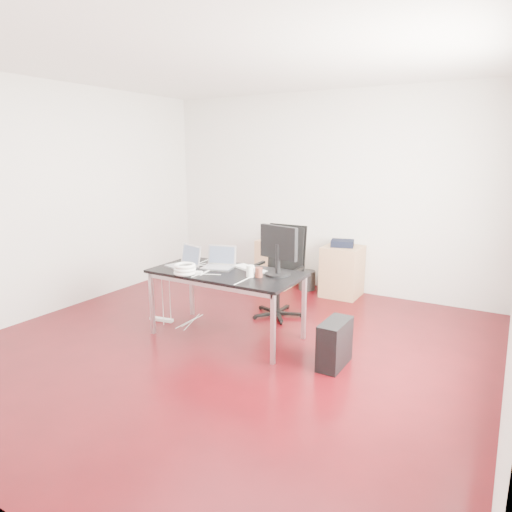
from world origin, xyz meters
The scene contains 18 objects.
room_shell centered at (0.04, 0.00, 1.40)m, with size 5.00×5.00×5.00m.
desk centered at (-0.17, 0.21, 0.68)m, with size 1.60×0.80×0.73m.
office_chair centered at (0.01, 1.13, 0.61)m, with size 0.48×0.50×1.08m.
filing_cabinet_left centered at (-0.61, 2.23, 0.35)m, with size 0.50×0.50×0.70m, color #A67953.
filing_cabinet_right centered at (0.41, 2.23, 0.35)m, with size 0.50×0.50×0.70m, color #A67953.
pc_tower centered at (1.10, 0.12, 0.22)m, with size 0.20×0.45×0.44m, color black.
wastebasket centered at (-0.12, 2.25, 0.14)m, with size 0.24×0.24×0.28m, color black.
power_strip centered at (-1.10, 0.20, 0.02)m, with size 0.30×0.06×0.04m, color white.
laptop_left centered at (-0.68, 0.16, 0.79)m, with size 0.39×0.33×0.23m.
laptop_right centered at (-0.33, 0.32, 0.79)m, with size 0.38×0.32×0.23m.
monitor centered at (0.37, 0.37, 1.01)m, with size 0.45×0.26×0.51m.
keyboard centered at (0.02, 0.39, 0.74)m, with size 0.44×0.14×0.02m, color white.
cup_white centered at (0.16, 0.15, 0.79)m, with size 0.08×0.08×0.12m, color white.
cup_brown centered at (0.24, 0.19, 0.78)m, with size 0.08×0.08×0.10m, color brown.
cable_coil centered at (-0.48, -0.09, 0.78)m, with size 0.24×0.24×0.11m.
power_adapter centered at (-0.35, -0.03, 0.74)m, with size 0.07×0.07×0.03m, color white.
speaker centered at (-0.66, 2.27, 0.79)m, with size 0.09×0.08×0.18m, color #9E9E9E.
navy_garment centered at (0.40, 2.23, 0.74)m, with size 0.30×0.24×0.09m, color black.
Camera 1 is at (2.45, -3.67, 1.96)m, focal length 32.00 mm.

